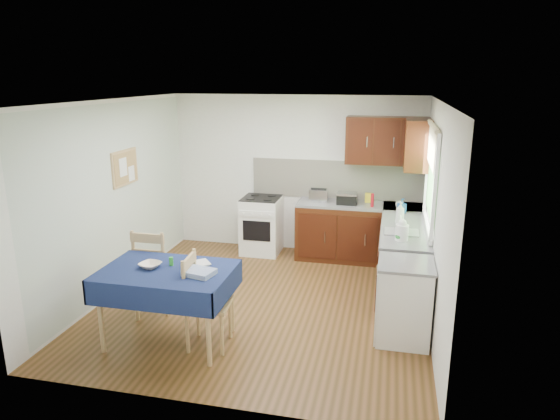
% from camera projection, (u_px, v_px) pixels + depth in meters
% --- Properties ---
extents(floor, '(4.20, 4.20, 0.00)m').
position_uv_depth(floor, '(264.00, 302.00, 6.34)').
color(floor, '#493113').
rests_on(floor, ground).
extents(ceiling, '(4.00, 4.20, 0.02)m').
position_uv_depth(ceiling, '(262.00, 101.00, 5.69)').
color(ceiling, white).
rests_on(ceiling, wall_back).
extents(wall_back, '(4.00, 0.02, 2.50)m').
position_uv_depth(wall_back, '(296.00, 174.00, 7.99)').
color(wall_back, silver).
rests_on(wall_back, ground).
extents(wall_front, '(4.00, 0.02, 2.50)m').
position_uv_depth(wall_front, '(198.00, 271.00, 4.04)').
color(wall_front, silver).
rests_on(wall_front, ground).
extents(wall_left, '(0.02, 4.20, 2.50)m').
position_uv_depth(wall_left, '(113.00, 198.00, 6.44)').
color(wall_left, silver).
rests_on(wall_left, ground).
extents(wall_right, '(0.02, 4.20, 2.50)m').
position_uv_depth(wall_right, '(435.00, 217.00, 5.59)').
color(wall_right, silver).
rests_on(wall_right, ground).
extents(base_cabinets, '(1.90, 2.30, 0.86)m').
position_uv_depth(base_cabinets, '(377.00, 246.00, 7.12)').
color(base_cabinets, '#331B08').
rests_on(base_cabinets, ground).
extents(worktop_back, '(1.90, 0.60, 0.04)m').
position_uv_depth(worktop_back, '(360.00, 205.00, 7.58)').
color(worktop_back, slate).
rests_on(worktop_back, base_cabinets).
extents(worktop_right, '(0.60, 1.70, 0.04)m').
position_uv_depth(worktop_right, '(405.00, 230.00, 6.36)').
color(worktop_right, slate).
rests_on(worktop_right, base_cabinets).
extents(worktop_corner, '(0.60, 0.60, 0.04)m').
position_uv_depth(worktop_corner, '(404.00, 207.00, 7.44)').
color(worktop_corner, slate).
rests_on(worktop_corner, base_cabinets).
extents(splashback, '(2.70, 0.02, 0.60)m').
position_uv_depth(splashback, '(336.00, 179.00, 7.85)').
color(splashback, white).
rests_on(splashback, wall_back).
extents(upper_cabinets, '(1.20, 0.85, 0.70)m').
position_uv_depth(upper_cabinets, '(396.00, 142.00, 7.23)').
color(upper_cabinets, '#331B08').
rests_on(upper_cabinets, wall_back).
extents(stove, '(0.60, 0.61, 0.92)m').
position_uv_depth(stove, '(262.00, 225.00, 8.02)').
color(stove, white).
rests_on(stove, ground).
extents(window, '(0.04, 1.48, 1.26)m').
position_uv_depth(window, '(431.00, 170.00, 6.15)').
color(window, '#254F20').
rests_on(window, wall_right).
extents(fridge, '(0.58, 0.60, 0.89)m').
position_uv_depth(fridge, '(404.00, 301.00, 5.34)').
color(fridge, white).
rests_on(fridge, ground).
extents(corkboard, '(0.04, 0.62, 0.47)m').
position_uv_depth(corkboard, '(125.00, 168.00, 6.62)').
color(corkboard, tan).
rests_on(corkboard, wall_left).
extents(dining_table, '(1.37, 0.92, 0.83)m').
position_uv_depth(dining_table, '(167.00, 279.00, 5.22)').
color(dining_table, '#101541').
rests_on(dining_table, ground).
extents(chair_far, '(0.46, 0.46, 1.04)m').
position_uv_depth(chair_far, '(155.00, 267.00, 6.00)').
color(chair_far, tan).
rests_on(chair_far, ground).
extents(chair_near, '(0.48, 0.48, 1.01)m').
position_uv_depth(chair_near, '(204.00, 298.00, 5.20)').
color(chair_near, tan).
rests_on(chair_near, ground).
extents(toaster, '(0.28, 0.17, 0.22)m').
position_uv_depth(toaster, '(319.00, 195.00, 7.67)').
color(toaster, silver).
rests_on(toaster, worktop_back).
extents(sandwich_press, '(0.30, 0.26, 0.17)m').
position_uv_depth(sandwich_press, '(347.00, 198.00, 7.55)').
color(sandwich_press, black).
rests_on(sandwich_press, worktop_back).
extents(sauce_bottle, '(0.05, 0.05, 0.20)m').
position_uv_depth(sauce_bottle, '(372.00, 200.00, 7.36)').
color(sauce_bottle, '#AD0D1B').
rests_on(sauce_bottle, worktop_back).
extents(yellow_packet, '(0.12, 0.08, 0.14)m').
position_uv_depth(yellow_packet, '(369.00, 198.00, 7.64)').
color(yellow_packet, yellow).
rests_on(yellow_packet, worktop_back).
extents(dish_rack, '(0.42, 0.32, 0.20)m').
position_uv_depth(dish_rack, '(402.00, 231.00, 6.15)').
color(dish_rack, gray).
rests_on(dish_rack, worktop_right).
extents(kettle, '(0.15, 0.15, 0.26)m').
position_uv_depth(kettle, '(402.00, 231.00, 5.86)').
color(kettle, white).
rests_on(kettle, worktop_right).
extents(cup, '(0.13, 0.13, 0.10)m').
position_uv_depth(cup, '(400.00, 205.00, 7.31)').
color(cup, silver).
rests_on(cup, worktop_back).
extents(soap_bottle_a, '(0.15, 0.15, 0.30)m').
position_uv_depth(soap_bottle_a, '(400.00, 213.00, 6.50)').
color(soap_bottle_a, white).
rests_on(soap_bottle_a, worktop_right).
extents(soap_bottle_b, '(0.13, 0.13, 0.21)m').
position_uv_depth(soap_bottle_b, '(402.00, 206.00, 7.03)').
color(soap_bottle_b, '#1D58AB').
rests_on(soap_bottle_b, worktop_right).
extents(soap_bottle_c, '(0.14, 0.14, 0.16)m').
position_uv_depth(soap_bottle_c, '(401.00, 234.00, 5.86)').
color(soap_bottle_c, '#268E30').
rests_on(soap_bottle_c, worktop_right).
extents(plate_bowl, '(0.27, 0.27, 0.05)m').
position_uv_depth(plate_bowl, '(150.00, 265.00, 5.24)').
color(plate_bowl, '#F2DFC6').
rests_on(plate_bowl, dining_table).
extents(book, '(0.25, 0.25, 0.02)m').
position_uv_depth(book, '(195.00, 264.00, 5.32)').
color(book, white).
rests_on(book, dining_table).
extents(spice_jar, '(0.04, 0.04, 0.09)m').
position_uv_depth(spice_jar, '(171.00, 261.00, 5.29)').
color(spice_jar, green).
rests_on(spice_jar, dining_table).
extents(tea_towel, '(0.34, 0.29, 0.05)m').
position_uv_depth(tea_towel, '(199.00, 272.00, 5.04)').
color(tea_towel, '#2A4C9C').
rests_on(tea_towel, dining_table).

